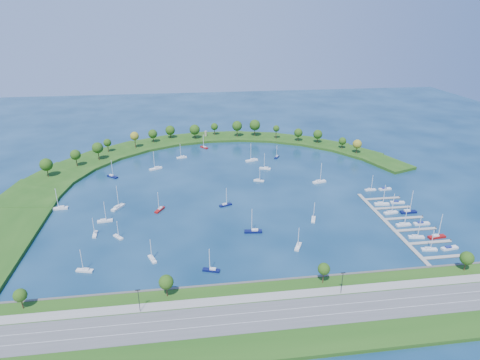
{
  "coord_description": "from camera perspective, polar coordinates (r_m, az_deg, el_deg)",
  "views": [
    {
      "loc": [
        -29.18,
        -244.51,
        107.84
      ],
      "look_at": [
        5.0,
        5.0,
        4.0
      ],
      "focal_mm": 30.65,
      "sensor_mm": 36.0,
      "label": 1
    }
  ],
  "objects": [
    {
      "name": "moored_boat_9",
      "position": [
        221.4,
        -16.61,
        -7.53
      ],
      "size": [
        5.79,
        6.3,
        9.84
      ],
      "rotation": [
        0.0,
        0.0,
        5.42
      ],
      "color": "silver",
      "rests_on": "ground"
    },
    {
      "name": "moored_boat_10",
      "position": [
        244.33,
        -11.11,
        -4.0
      ],
      "size": [
        5.97,
        8.28,
        12.05
      ],
      "rotation": [
        0.0,
        0.0,
        4.21
      ],
      "color": "maroon",
      "rests_on": "ground"
    },
    {
      "name": "breakwater",
      "position": [
        312.55,
        -10.47,
        2.03
      ],
      "size": [
        286.74,
        247.64,
        2.0
      ],
      "color": "#1B4512",
      "rests_on": "ground"
    },
    {
      "name": "docked_boat_5",
      "position": [
        245.8,
        23.93,
        -5.54
      ],
      "size": [
        8.74,
        2.58,
        1.78
      ],
      "rotation": [
        0.0,
        0.0,
        -0.02
      ],
      "color": "silver",
      "rests_on": "ground"
    },
    {
      "name": "south_shoreline",
      "position": [
        164.5,
        4.56,
        -18.18
      ],
      "size": [
        420.0,
        43.1,
        11.6
      ],
      "color": "#1B4512",
      "rests_on": "ground"
    },
    {
      "name": "moored_boat_2",
      "position": [
        327.93,
        5.15,
        3.28
      ],
      "size": [
        5.46,
        7.07,
        10.44
      ],
      "rotation": [
        0.0,
        0.0,
        4.15
      ],
      "color": "#0A0F3E",
      "rests_on": "ground"
    },
    {
      "name": "moored_boat_7",
      "position": [
        245.69,
        -2.03,
        -3.41
      ],
      "size": [
        7.97,
        4.81,
        11.34
      ],
      "rotation": [
        0.0,
        0.0,
        0.37
      ],
      "color": "#0A0F3E",
      "rests_on": "ground"
    },
    {
      "name": "dock_system",
      "position": [
        241.52,
        21.61,
        -5.74
      ],
      "size": [
        24.28,
        82.0,
        1.6
      ],
      "color": "gray",
      "rests_on": "ground"
    },
    {
      "name": "moored_boat_17",
      "position": [
        300.91,
        -17.35,
        0.53
      ],
      "size": [
        8.29,
        7.71,
        13.01
      ],
      "rotation": [
        0.0,
        0.0,
        5.56
      ],
      "color": "#0A0F3E",
      "rests_on": "ground"
    },
    {
      "name": "moored_boat_19",
      "position": [
        239.49,
        -18.31,
        -5.35
      ],
      "size": [
        8.37,
        3.26,
        11.99
      ],
      "rotation": [
        0.0,
        0.0,
        0.12
      ],
      "color": "silver",
      "rests_on": "ground"
    },
    {
      "name": "breakwater_trees",
      "position": [
        348.85,
        -5.21,
        6.15
      ],
      "size": [
        239.37,
        95.33,
        15.32
      ],
      "color": "#382314",
      "rests_on": "breakwater"
    },
    {
      "name": "docked_boat_8",
      "position": [
        260.97,
        19.11,
        -3.1
      ],
      "size": [
        9.0,
        3.3,
        12.95
      ],
      "rotation": [
        0.0,
        0.0,
        -0.1
      ],
      "color": "silver",
      "rests_on": "ground"
    },
    {
      "name": "moored_boat_0",
      "position": [
        217.23,
        1.87,
        -7.08
      ],
      "size": [
        9.57,
        3.55,
        13.74
      ],
      "rotation": [
        0.0,
        0.0,
        3.04
      ],
      "color": "#0A0F3E",
      "rests_on": "ground"
    },
    {
      "name": "moored_boat_20",
      "position": [
        302.76,
        3.53,
        1.68
      ],
      "size": [
        8.59,
        5.48,
        12.28
      ],
      "rotation": [
        0.0,
        0.0,
        2.73
      ],
      "color": "silver",
      "rests_on": "ground"
    },
    {
      "name": "docked_boat_1",
      "position": [
        227.63,
        27.13,
        -8.42
      ],
      "size": [
        8.86,
        3.51,
        1.76
      ],
      "rotation": [
        0.0,
        0.0,
        0.13
      ],
      "color": "silver",
      "rests_on": "ground"
    },
    {
      "name": "moored_boat_4",
      "position": [
        351.44,
        -5.01,
        4.61
      ],
      "size": [
        6.78,
        7.59,
        11.73
      ],
      "rotation": [
        0.0,
        0.0,
        2.26
      ],
      "color": "maroon",
      "rests_on": "ground"
    },
    {
      "name": "moored_boat_11",
      "position": [
        199.9,
        -20.8,
        -11.6
      ],
      "size": [
        7.91,
        3.92,
        11.21
      ],
      "rotation": [
        0.0,
        0.0,
        2.9
      ],
      "color": "silver",
      "rests_on": "ground"
    },
    {
      "name": "moored_boat_5",
      "position": [
        283.27,
        10.97,
        -0.19
      ],
      "size": [
        9.92,
        5.11,
        14.04
      ],
      "rotation": [
        0.0,
        0.0,
        0.27
      ],
      "color": "silver",
      "rests_on": "ground"
    },
    {
      "name": "moored_boat_21",
      "position": [
        280.78,
        2.64,
        -0.01
      ],
      "size": [
        7.29,
        4.45,
        10.37
      ],
      "rotation": [
        0.0,
        0.0,
        5.9
      ],
      "color": "silver",
      "rests_on": "ground"
    },
    {
      "name": "docked_boat_4",
      "position": [
        240.64,
        21.79,
        -5.72
      ],
      "size": [
        8.21,
        2.58,
        11.95
      ],
      "rotation": [
        0.0,
        0.0,
        0.04
      ],
      "color": "silver",
      "rests_on": "ground"
    },
    {
      "name": "moored_boat_1",
      "position": [
        227.67,
        -19.55,
        -7.04
      ],
      "size": [
        2.36,
        7.07,
        10.24
      ],
      "rotation": [
        0.0,
        0.0,
        4.77
      ],
      "color": "silver",
      "rests_on": "ground"
    },
    {
      "name": "moored_boat_12",
      "position": [
        263.69,
        -23.77,
        -3.55
      ],
      "size": [
        9.14,
        2.91,
        13.29
      ],
      "rotation": [
        0.0,
        0.0,
        3.18
      ],
      "color": "silver",
      "rests_on": "ground"
    },
    {
      "name": "moored_boat_15",
      "position": [
        188.07,
        -4.01,
        -12.31
      ],
      "size": [
        8.11,
        4.52,
        11.5
      ],
      "rotation": [
        0.0,
        0.0,
        2.82
      ],
      "color": "#0A0F3E",
      "rests_on": "ground"
    },
    {
      "name": "docked_boat_2",
      "position": [
        230.81,
        23.32,
        -7.21
      ],
      "size": [
        8.11,
        3.5,
        11.54
      ],
      "rotation": [
        0.0,
        0.0,
        -0.17
      ],
      "color": "silver",
      "rests_on": "ground"
    },
    {
      "name": "ground",
      "position": [
        268.82,
        -0.91,
        -1.25
      ],
      "size": [
        700.0,
        700.0,
        0.0
      ],
      "primitive_type": "plane",
      "color": "#07243D",
      "rests_on": "ground"
    },
    {
      "name": "moored_boat_6",
      "position": [
        232.77,
        10.19,
        -5.34
      ],
      "size": [
        4.4,
        7.47,
        10.61
      ],
      "rotation": [
        0.0,
        0.0,
        1.22
      ],
      "color": "silver",
      "rests_on": "ground"
    },
    {
      "name": "docked_boat_9",
      "position": [
        266.58,
        21.03,
        -2.9
      ],
      "size": [
        8.61,
        3.37,
        1.71
      ],
      "rotation": [
        0.0,
        0.0,
        -0.12
      ],
      "color": "silver",
      "rests_on": "ground"
    },
    {
      "name": "moored_boat_14",
      "position": [
        328.82,
        -8.12,
        3.2
      ],
      "size": [
        8.36,
        3.92,
        11.85
      ],
      "rotation": [
        0.0,
        0.0,
        3.36
      ],
      "color": "silver",
      "rests_on": "ground"
    },
    {
      "name": "docked_boat_7",
      "position": [
        256.29,
        22.38,
        -4.06
      ],
      "size": [
        9.52,
        2.76,
        13.96
      ],
      "rotation": [
        0.0,
        0.0,
        -0.01
      ],
      "color": "#0A0F3E",
      "rests_on": "ground"
    },
    {
      "name": "docked_boat_0",
      "position": [
        222.24,
        24.84,
        -8.67
      ],
      "size": [
        7.75,
        3.1,
        11.08
      ],
      "rotation": [
        0.0,
        0.0,
        -0.13
      ],
      "color": "silver",
      "rests_on": "ground"
    },
    {
      "name": "docked_boat_3",
      "position": [
        235.17,
        25.7,
        -7.06
      ],
      "size": [
        9.44,
        3.4,
        13.59
      ],
      "rotation": [
        0.0,
        0.0,
        0.09
      ],
      "color": "maroon",
      "rests_on": "ground"
    },
    {
      "name": "harbor_tower",
      "position": [
        378.41,
        -4.8,
        6.47
      ],
      "size": [
        2.6,
        2.6,
        4.7
      ],
      "color": "gray",
      "rests_on": "breakwater"
    },
    {
      "name": "moored_boat_3",
      "position": [
        199.23,
        -12.12,
        -10.63
      ],
      "size": [
        4.69,
        7.51,
        10.72
      ],
      "rotation": [
        0.0,
        0.0,
        1.97
      ],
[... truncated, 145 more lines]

